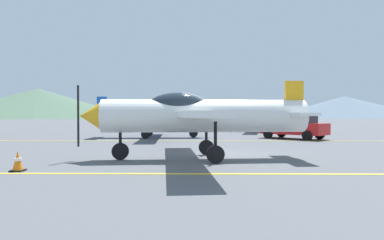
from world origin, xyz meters
The scene contains 12 objects.
ground_plane centered at (0.00, 0.00, 0.00)m, with size 400.00×400.00×0.00m, color #54565B.
apron_line_near centered at (0.00, -4.20, 0.01)m, with size 80.00×0.16×0.01m, color yellow.
apron_line_far centered at (0.00, 7.61, 0.01)m, with size 80.00×0.16×0.01m, color yellow.
airplane_near centered at (-0.76, -1.02, 1.64)m, with size 8.48×9.75×2.91m.
airplane_mid centered at (-3.69, 10.54, 1.64)m, with size 8.45×9.73×2.91m.
airplane_far centered at (5.04, 19.09, 1.64)m, with size 8.53×9.70×2.91m.
airplane_back centered at (-5.99, 25.79, 1.64)m, with size 8.52×9.72×2.91m.
car_sedan centered at (5.87, 9.37, 0.84)m, with size 4.34×4.28×1.62m.
traffic_cone_front centered at (-5.93, -3.78, 0.29)m, with size 0.36×0.36×0.59m.
hill_left centered at (-73.04, 140.69, 6.82)m, with size 88.82×88.82×13.64m, color #4C6651.
hill_centerleft centered at (-6.12, 157.28, 3.82)m, with size 56.92×56.92×7.64m, color slate.
hill_centerright centered at (74.95, 159.75, 5.49)m, with size 76.80×76.80×10.99m, color slate.
Camera 1 is at (-0.76, -13.48, 1.64)m, focal length 31.61 mm.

